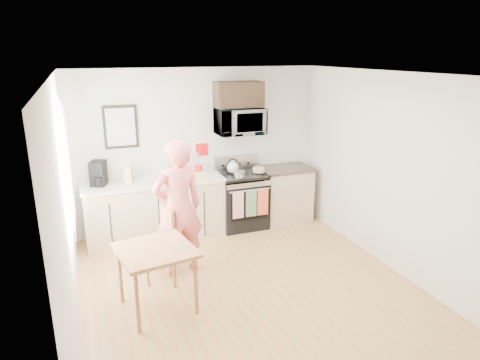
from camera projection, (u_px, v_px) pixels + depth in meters
name	position (u px, v px, depth m)	size (l,w,h in m)	color
floor	(252.00, 291.00, 5.27)	(4.60, 4.60, 0.00)	#A36C3F
back_wall	(199.00, 150.00, 6.95)	(4.00, 0.04, 2.60)	beige
front_wall	(385.00, 293.00, 2.83)	(4.00, 0.04, 2.60)	beige
left_wall	(65.00, 214.00, 4.21)	(0.04, 4.60, 2.60)	beige
right_wall	(394.00, 174.00, 5.57)	(0.04, 4.60, 2.60)	beige
ceiling	(254.00, 74.00, 4.51)	(4.00, 4.60, 0.04)	white
window	(67.00, 169.00, 4.87)	(0.06, 1.40, 1.50)	white
cabinet_left	(156.00, 211.00, 6.65)	(2.10, 0.60, 0.90)	tan
countertop_left	(154.00, 182.00, 6.52)	(2.14, 0.64, 0.04)	silver
cabinet_right	(284.00, 195.00, 7.41)	(0.84, 0.60, 0.90)	tan
countertop_right	(285.00, 168.00, 7.28)	(0.88, 0.64, 0.04)	black
range	(242.00, 201.00, 7.12)	(0.76, 0.70, 1.16)	black
microwave	(240.00, 121.00, 6.83)	(0.76, 0.51, 0.42)	#A9A9AD
upper_cabinet	(239.00, 94.00, 6.75)	(0.76, 0.35, 0.40)	black
wall_art	(121.00, 127.00, 6.39)	(0.50, 0.04, 0.65)	black
wall_trivet	(202.00, 150.00, 6.95)	(0.20, 0.02, 0.20)	red
person	(178.00, 208.00, 5.48)	(0.66, 0.43, 1.81)	#C73736
dining_table	(156.00, 256.00, 4.74)	(0.80, 0.80, 0.75)	brown
chair	(164.00, 232.00, 5.49)	(0.50, 0.46, 0.94)	brown
knife_block	(175.00, 169.00, 6.79)	(0.10, 0.14, 0.21)	brown
utensil_crock	(198.00, 165.00, 6.85)	(0.12, 0.12, 0.35)	red
fruit_bowl	(128.00, 178.00, 6.52)	(0.26, 0.26, 0.10)	silver
milk_carton	(128.00, 174.00, 6.38)	(0.10, 0.10, 0.27)	tan
coffee_maker	(98.00, 174.00, 6.25)	(0.28, 0.33, 0.36)	black
bread_bag	(195.00, 177.00, 6.51)	(0.30, 0.14, 0.11)	tan
cake	(259.00, 170.00, 7.02)	(0.24, 0.24, 0.08)	black
kettle	(233.00, 167.00, 6.96)	(0.19, 0.19, 0.24)	silver
pot	(239.00, 174.00, 6.75)	(0.19, 0.31, 0.09)	#A9A9AD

